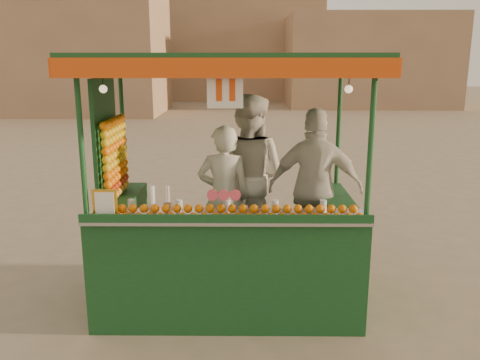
{
  "coord_description": "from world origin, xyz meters",
  "views": [
    {
      "loc": [
        0.05,
        -5.18,
        2.6
      ],
      "look_at": [
        0.0,
        0.02,
        1.34
      ],
      "focal_mm": 37.37,
      "sensor_mm": 36.0,
      "label": 1
    }
  ],
  "objects_px": {
    "vendor_right": "(315,188)",
    "juice_cart": "(221,228)",
    "vendor_middle": "(248,175)",
    "vendor_left": "(224,197)"
  },
  "relations": [
    {
      "from": "juice_cart",
      "to": "vendor_middle",
      "type": "distance_m",
      "value": 0.89
    },
    {
      "from": "vendor_middle",
      "to": "vendor_right",
      "type": "bearing_deg",
      "value": 176.13
    },
    {
      "from": "vendor_right",
      "to": "juice_cart",
      "type": "bearing_deg",
      "value": 27.23
    },
    {
      "from": "vendor_left",
      "to": "juice_cart",
      "type": "bearing_deg",
      "value": 84.79
    },
    {
      "from": "vendor_right",
      "to": "vendor_middle",
      "type": "bearing_deg",
      "value": -18.9
    },
    {
      "from": "juice_cart",
      "to": "vendor_left",
      "type": "distance_m",
      "value": 0.43
    },
    {
      "from": "vendor_middle",
      "to": "vendor_right",
      "type": "relative_size",
      "value": 1.07
    },
    {
      "from": "juice_cart",
      "to": "vendor_left",
      "type": "xyz_separation_m",
      "value": [
        0.02,
        0.34,
        0.25
      ]
    },
    {
      "from": "vendor_left",
      "to": "vendor_middle",
      "type": "bearing_deg",
      "value": -126.54
    },
    {
      "from": "juice_cart",
      "to": "vendor_left",
      "type": "relative_size",
      "value": 1.82
    }
  ]
}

